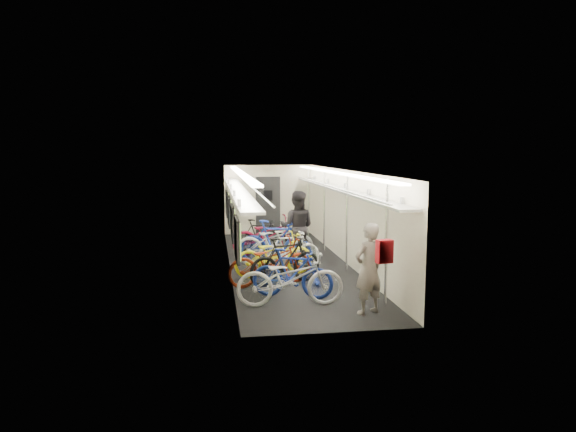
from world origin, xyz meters
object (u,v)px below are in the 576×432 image
object	(u,v)px
bicycle_1	(292,273)
backpack	(384,251)
passenger_near	(369,269)
bicycle_0	(290,278)
passenger_mid	(297,227)

from	to	relation	value
bicycle_1	backpack	distance (m)	2.41
bicycle_1	backpack	xyz separation A→B (m)	(1.20, -1.93, 0.79)
passenger_near	backpack	xyz separation A→B (m)	(0.01, -0.78, 0.46)
bicycle_0	passenger_mid	bearing A→B (deg)	-8.53
bicycle_1	passenger_near	size ratio (longest dim) A/B	1.00
passenger_mid	passenger_near	bearing A→B (deg)	115.52
bicycle_0	bicycle_1	xyz separation A→B (m)	(0.12, 0.51, -0.03)
bicycle_0	passenger_mid	distance (m)	3.75
bicycle_0	passenger_near	bearing A→B (deg)	-113.36
passenger_mid	backpack	bearing A→B (deg)	114.53
passenger_near	bicycle_1	bearing A→B (deg)	-68.94
bicycle_1	passenger_mid	bearing A→B (deg)	10.67
passenger_near	backpack	size ratio (longest dim) A/B	4.30
passenger_near	backpack	bearing A→B (deg)	66.39
bicycle_1	backpack	size ratio (longest dim) A/B	4.31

